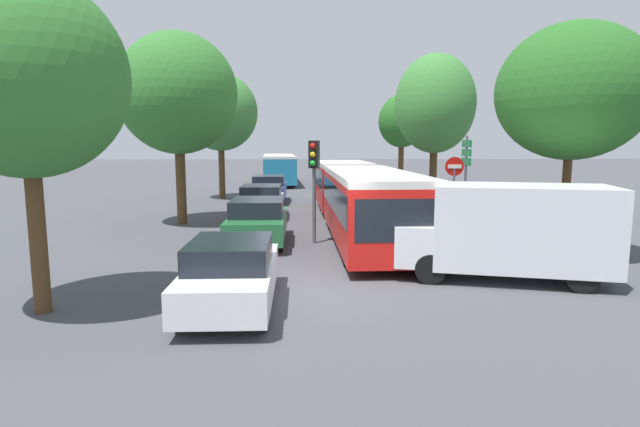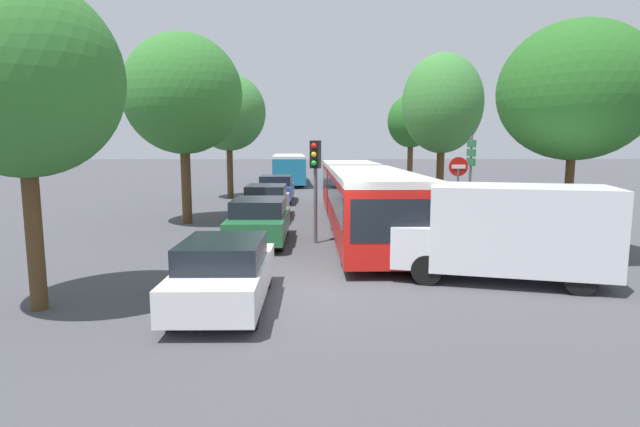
% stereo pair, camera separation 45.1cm
% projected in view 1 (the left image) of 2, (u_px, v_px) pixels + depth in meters
% --- Properties ---
extents(ground_plane, '(200.00, 200.00, 0.00)m').
position_uv_depth(ground_plane, '(320.00, 291.00, 11.20)').
color(ground_plane, '#47474C').
extents(articulated_bus, '(2.59, 16.27, 2.41)m').
position_uv_depth(articulated_bus, '(356.00, 192.00, 19.79)').
color(articulated_bus, red).
rests_on(articulated_bus, ground).
extents(city_bus_rear, '(3.02, 11.22, 2.39)m').
position_uv_depth(city_bus_rear, '(279.00, 167.00, 41.74)').
color(city_bus_rear, teal).
rests_on(city_bus_rear, ground).
extents(queued_car_white, '(1.72, 4.02, 1.39)m').
position_uv_depth(queued_car_white, '(231.00, 273.00, 10.04)').
color(queued_car_white, white).
rests_on(queued_car_white, ground).
extents(queued_car_green, '(1.84, 4.30, 1.49)m').
position_uv_depth(queued_car_green, '(258.00, 221.00, 16.57)').
color(queued_car_green, '#236638').
rests_on(queued_car_green, ground).
extents(queued_car_silver, '(1.85, 4.30, 1.49)m').
position_uv_depth(queued_car_silver, '(262.00, 202.00, 22.09)').
color(queued_car_silver, '#B7BABF').
rests_on(queued_car_silver, ground).
extents(queued_car_blue, '(1.89, 4.40, 1.52)m').
position_uv_depth(queued_car_blue, '(269.00, 189.00, 28.42)').
color(queued_car_blue, '#284799').
rests_on(queued_car_blue, ground).
extents(white_van, '(5.34, 3.19, 2.31)m').
position_uv_depth(white_van, '(510.00, 229.00, 12.07)').
color(white_van, silver).
rests_on(white_van, ground).
extents(traffic_light, '(0.38, 0.40, 3.40)m').
position_uv_depth(traffic_light, '(314.00, 168.00, 16.34)').
color(traffic_light, '#56595E').
rests_on(traffic_light, ground).
extents(no_entry_sign, '(0.70, 0.08, 2.82)m').
position_uv_depth(no_entry_sign, '(454.00, 183.00, 18.41)').
color(no_entry_sign, '#56595E').
rests_on(no_entry_sign, ground).
extents(direction_sign_post, '(0.21, 1.40, 3.60)m').
position_uv_depth(direction_sign_post, '(466.00, 163.00, 19.27)').
color(direction_sign_post, '#56595E').
rests_on(direction_sign_post, ground).
extents(tree_left_near, '(3.71, 3.71, 6.41)m').
position_uv_depth(tree_left_near, '(25.00, 77.00, 9.21)').
color(tree_left_near, '#51381E').
rests_on(tree_left_near, ground).
extents(tree_left_mid, '(4.77, 4.77, 7.71)m').
position_uv_depth(tree_left_mid, '(178.00, 94.00, 19.99)').
color(tree_left_mid, '#51381E').
rests_on(tree_left_mid, ground).
extents(tree_left_far, '(4.44, 4.44, 7.47)m').
position_uv_depth(tree_left_far, '(220.00, 114.00, 29.74)').
color(tree_left_far, '#51381E').
rests_on(tree_left_far, ground).
extents(tree_right_near, '(4.17, 4.17, 6.63)m').
position_uv_depth(tree_right_near, '(572.00, 92.00, 13.90)').
color(tree_right_near, '#51381E').
rests_on(tree_right_near, ground).
extents(tree_right_mid, '(4.01, 4.01, 7.77)m').
position_uv_depth(tree_right_mid, '(436.00, 107.00, 25.05)').
color(tree_right_mid, '#51381E').
rests_on(tree_right_mid, ground).
extents(tree_right_far, '(3.24, 3.24, 6.71)m').
position_uv_depth(tree_right_far, '(402.00, 122.00, 34.83)').
color(tree_right_far, '#51381E').
rests_on(tree_right_far, ground).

